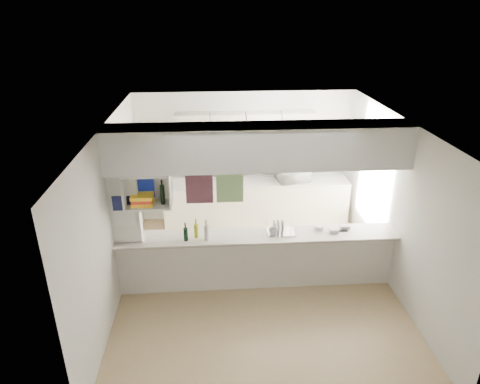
{
  "coord_description": "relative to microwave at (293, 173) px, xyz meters",
  "views": [
    {
      "loc": [
        -0.65,
        -5.55,
        4.1
      ],
      "look_at": [
        -0.23,
        0.5,
        1.41
      ],
      "focal_mm": 32.0,
      "sensor_mm": 36.0,
      "label": 1
    }
  ],
  "objects": [
    {
      "name": "floor",
      "position": [
        -0.92,
        -2.07,
        -1.09
      ],
      "size": [
        4.8,
        4.8,
        0.0
      ],
      "primitive_type": "plane",
      "color": "tan",
      "rests_on": "ground"
    },
    {
      "name": "ceiling",
      "position": [
        -0.92,
        -2.07,
        1.51
      ],
      "size": [
        4.8,
        4.8,
        0.0
      ],
      "primitive_type": "plane",
      "color": "white",
      "rests_on": "wall_back"
    },
    {
      "name": "wall_back",
      "position": [
        -0.92,
        0.33,
        0.21
      ],
      "size": [
        4.2,
        0.0,
        4.2
      ],
      "primitive_type": "plane",
      "rotation": [
        1.57,
        0.0,
        0.0
      ],
      "color": "silver",
      "rests_on": "floor"
    },
    {
      "name": "wall_left",
      "position": [
        -3.02,
        -2.07,
        0.21
      ],
      "size": [
        0.0,
        4.8,
        4.8
      ],
      "primitive_type": "plane",
      "rotation": [
        1.57,
        0.0,
        1.57
      ],
      "color": "silver",
      "rests_on": "floor"
    },
    {
      "name": "wall_right",
      "position": [
        1.18,
        -2.07,
        0.21
      ],
      "size": [
        0.0,
        4.8,
        4.8
      ],
      "primitive_type": "plane",
      "rotation": [
        1.57,
        0.0,
        -1.57
      ],
      "color": "silver",
      "rests_on": "floor"
    },
    {
      "name": "servery_partition",
      "position": [
        -1.09,
        -2.07,
        0.57
      ],
      "size": [
        4.2,
        0.5,
        2.6
      ],
      "color": "silver",
      "rests_on": "floor"
    },
    {
      "name": "cubby_shelf",
      "position": [
        -2.48,
        -2.14,
        0.62
      ],
      "size": [
        0.65,
        0.35,
        0.5
      ],
      "color": "white",
      "rests_on": "bulkhead"
    },
    {
      "name": "kitchen_run",
      "position": [
        -0.76,
        0.07,
        -0.26
      ],
      "size": [
        3.6,
        0.63,
        2.24
      ],
      "color": "beige",
      "rests_on": "floor"
    },
    {
      "name": "microwave",
      "position": [
        0.0,
        0.0,
        0.0
      ],
      "size": [
        0.66,
        0.5,
        0.33
      ],
      "primitive_type": "imported",
      "rotation": [
        0.0,
        0.0,
        3.31
      ],
      "color": "white",
      "rests_on": "bench_top"
    },
    {
      "name": "bowl",
      "position": [
        0.02,
        -0.02,
        0.19
      ],
      "size": [
        0.22,
        0.22,
        0.05
      ],
      "primitive_type": "imported",
      "color": "#0D1D94",
      "rests_on": "microwave"
    },
    {
      "name": "dish_rack",
      "position": [
        -0.56,
        -2.02,
        -0.08
      ],
      "size": [
        0.41,
        0.32,
        0.22
      ],
      "rotation": [
        0.0,
        0.0,
        0.04
      ],
      "color": "silver",
      "rests_on": "breakfast_bar"
    },
    {
      "name": "cup",
      "position": [
        -0.69,
        -2.1,
        -0.1
      ],
      "size": [
        0.16,
        0.16,
        0.1
      ],
      "primitive_type": "imported",
      "rotation": [
        0.0,
        0.0,
        0.31
      ],
      "color": "white",
      "rests_on": "dish_rack"
    },
    {
      "name": "wine_bottles",
      "position": [
        -1.82,
        -2.14,
        -0.05
      ],
      "size": [
        0.36,
        0.14,
        0.32
      ],
      "color": "black",
      "rests_on": "breakfast_bar"
    },
    {
      "name": "plastic_tubs",
      "position": [
        0.21,
        -2.0,
        -0.13
      ],
      "size": [
        0.54,
        0.22,
        0.07
      ],
      "color": "silver",
      "rests_on": "breakfast_bar"
    },
    {
      "name": "utensil_jar",
      "position": [
        -1.43,
        0.08,
        -0.09
      ],
      "size": [
        0.1,
        0.1,
        0.15
      ],
      "primitive_type": "cylinder",
      "color": "black",
      "rests_on": "bench_top"
    },
    {
      "name": "knife_block",
      "position": [
        -1.38,
        0.11,
        -0.06
      ],
      "size": [
        0.11,
        0.09,
        0.21
      ],
      "primitive_type": "cube",
      "rotation": [
        0.0,
        0.0,
        -0.04
      ],
      "color": "brown",
      "rests_on": "bench_top"
    }
  ]
}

